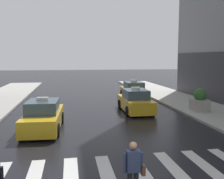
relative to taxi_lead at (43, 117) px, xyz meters
The scene contains 6 objects.
crosswalk_markings 6.58m from the taxi_lead, 60.48° to the right, with size 11.30×2.80×0.01m.
taxi_lead is the anchor object (origin of this frame).
taxi_second 7.25m from the taxi_lead, 32.10° to the left, with size 1.94×4.55×1.80m.
taxi_third 12.22m from the taxi_lead, 52.14° to the left, with size 1.93×4.54×1.80m.
pedestrian_with_handbag 8.16m from the taxi_lead, 67.59° to the right, with size 0.60×0.24×1.65m.
planter_mid_block 10.88m from the taxi_lead, 14.00° to the left, with size 1.10×1.10×1.60m.
Camera 1 is at (-1.78, -5.27, 3.88)m, focal length 40.90 mm.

